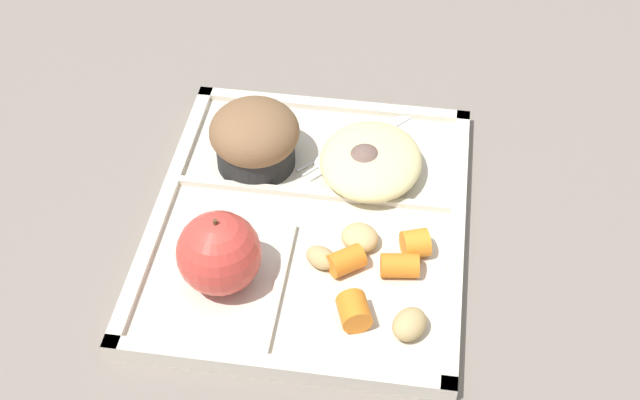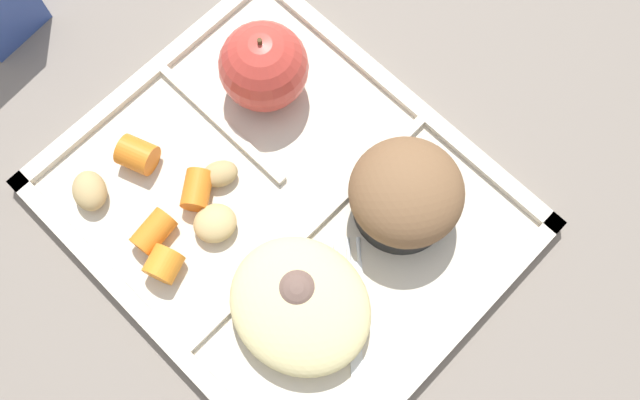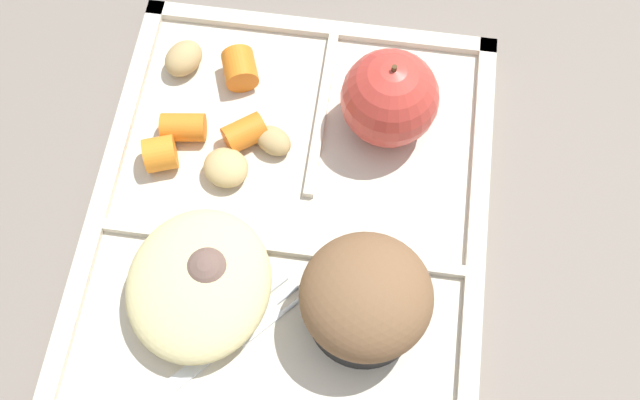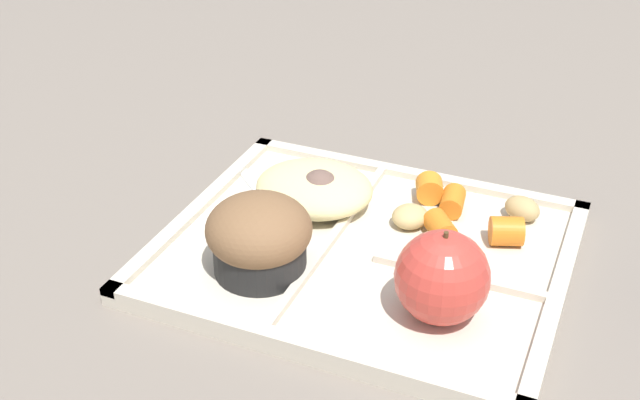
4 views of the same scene
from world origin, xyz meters
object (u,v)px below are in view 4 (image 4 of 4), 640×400
object	(u,v)px
lunch_tray	(364,253)
green_apple	(442,277)
plastic_fork	(271,207)
bran_muffin	(259,237)

from	to	relation	value
lunch_tray	green_apple	world-z (taller)	green_apple
lunch_tray	plastic_fork	distance (m)	0.11
green_apple	plastic_fork	bearing A→B (deg)	-25.82
lunch_tray	green_apple	distance (m)	0.11
bran_muffin	plastic_fork	world-z (taller)	bran_muffin
lunch_tray	bran_muffin	size ratio (longest dim) A/B	3.93
lunch_tray	green_apple	size ratio (longest dim) A/B	4.46
bran_muffin	green_apple	bearing A→B (deg)	180.00
green_apple	bran_muffin	distance (m)	0.15
green_apple	plastic_fork	world-z (taller)	green_apple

